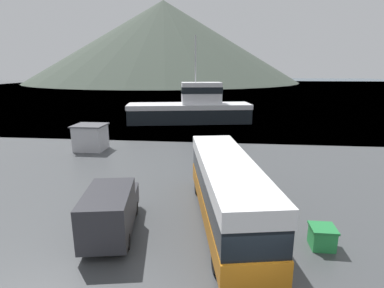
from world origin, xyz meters
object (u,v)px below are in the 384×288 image
(tour_bus, at_px, (226,188))
(fishing_boat, at_px, (192,108))
(dock_kiosk, at_px, (91,137))
(delivery_van, at_px, (111,210))
(storage_bin, at_px, (322,237))

(tour_bus, xyz_separation_m, fishing_boat, (-5.03, 29.97, 0.29))
(tour_bus, relative_size, dock_kiosk, 3.78)
(delivery_van, distance_m, storage_bin, 9.87)
(delivery_van, distance_m, dock_kiosk, 16.74)
(dock_kiosk, bearing_deg, storage_bin, -40.51)
(delivery_van, relative_size, fishing_boat, 0.30)
(delivery_van, xyz_separation_m, fishing_boat, (0.50, 31.64, 0.96))
(delivery_van, bearing_deg, dock_kiosk, 107.22)
(fishing_boat, height_order, dock_kiosk, fishing_boat)
(delivery_van, bearing_deg, storage_bin, -11.16)
(delivery_van, relative_size, dock_kiosk, 1.88)
(fishing_boat, xyz_separation_m, dock_kiosk, (-8.22, -16.79, -0.93))
(fishing_boat, xyz_separation_m, storage_bin, (9.34, -31.80, -1.70))
(fishing_boat, bearing_deg, storage_bin, -173.98)
(delivery_van, bearing_deg, tour_bus, 6.59)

